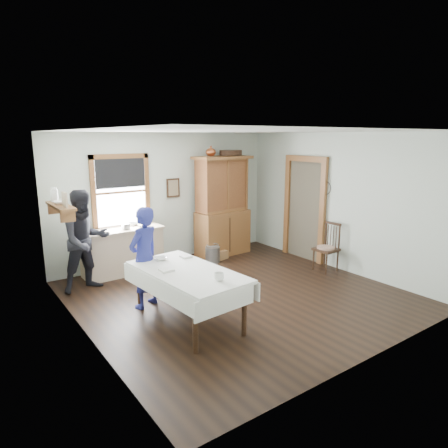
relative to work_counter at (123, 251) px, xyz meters
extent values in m
cube|color=black|center=(1.15, -2.16, -0.44)|extent=(5.00, 5.00, 0.01)
cube|color=silver|center=(1.15, -2.16, 2.25)|extent=(5.00, 5.00, 0.01)
cube|color=silver|center=(1.15, 0.34, 0.91)|extent=(5.00, 0.01, 2.70)
cube|color=silver|center=(1.15, -4.66, 0.91)|extent=(5.00, 0.01, 2.70)
cube|color=silver|center=(-1.35, -2.16, 0.91)|extent=(0.01, 5.00, 2.70)
cube|color=silver|center=(3.65, -2.16, 0.91)|extent=(0.01, 5.00, 2.70)
cube|color=white|center=(0.15, 0.32, 1.11)|extent=(1.00, 0.02, 1.30)
cube|color=brown|center=(0.15, 0.30, 1.80)|extent=(1.18, 0.06, 0.09)
cube|color=brown|center=(0.15, 0.30, 0.41)|extent=(1.18, 0.06, 0.09)
cube|color=brown|center=(-0.39, 0.30, 1.11)|extent=(0.09, 0.06, 1.48)
cube|color=brown|center=(0.70, 0.30, 1.11)|extent=(0.09, 0.06, 1.48)
cube|color=black|center=(0.15, 0.28, 1.48)|extent=(0.98, 0.03, 0.56)
cube|color=#4F4838|center=(3.62, -1.31, 0.61)|extent=(0.03, 0.90, 2.10)
cube|color=brown|center=(3.59, -1.82, 0.61)|extent=(0.08, 0.12, 2.10)
cube|color=brown|center=(3.59, -0.80, 0.61)|extent=(0.08, 0.12, 2.10)
cube|color=brown|center=(3.59, -1.31, 1.72)|extent=(0.08, 1.14, 0.12)
cube|color=brown|center=(-1.22, -0.66, 1.11)|extent=(0.24, 1.00, 0.04)
cube|color=brown|center=(-1.22, -1.06, 1.01)|extent=(0.22, 0.03, 0.18)
cube|color=brown|center=(-1.22, -0.26, 1.01)|extent=(0.22, 0.03, 0.18)
cube|color=tan|center=(-1.22, -0.96, 1.24)|extent=(0.03, 0.22, 0.24)
cylinder|color=white|center=(-1.22, -0.31, 1.24)|extent=(0.12, 0.12, 0.22)
cube|color=#362013|center=(1.30, 0.30, 1.11)|extent=(0.30, 0.04, 0.40)
torus|color=black|center=(3.60, -1.86, 1.28)|extent=(0.01, 0.27, 0.27)
cube|color=tan|center=(0.00, 0.00, 0.00)|extent=(1.56, 0.61, 0.89)
cube|color=brown|center=(2.35, -0.04, 0.66)|extent=(1.33, 0.69, 2.20)
cube|color=white|center=(-0.02, -2.50, -0.06)|extent=(1.16, 1.98, 0.76)
cube|color=#362013|center=(3.33, -2.19, 0.04)|extent=(0.47, 0.47, 0.97)
cube|color=gray|center=(1.82, -0.42, -0.28)|extent=(0.41, 0.41, 0.33)
cube|color=#9C6F47|center=(2.06, -0.35, -0.35)|extent=(0.35, 0.28, 0.18)
imported|color=navy|center=(-0.30, -1.69, 0.29)|extent=(0.63, 0.54, 1.47)
imported|color=black|center=(-0.81, -0.45, 0.37)|extent=(0.86, 0.70, 1.62)
imported|color=white|center=(0.12, -3.10, 0.37)|extent=(0.18, 0.18, 0.11)
imported|color=white|center=(-0.23, -1.65, 0.36)|extent=(0.13, 0.13, 0.10)
imported|color=white|center=(-0.09, -1.85, 0.34)|extent=(0.25, 0.25, 0.05)
imported|color=#7F6F55|center=(0.35, 0.04, 0.46)|extent=(0.18, 0.23, 0.02)
imported|color=white|center=(0.29, 0.14, 0.47)|extent=(0.20, 0.20, 0.06)
imported|color=white|center=(-1.22, -0.61, 1.15)|extent=(0.22, 0.22, 0.05)
camera|label=1|loc=(-2.71, -7.19, 2.17)|focal=32.00mm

